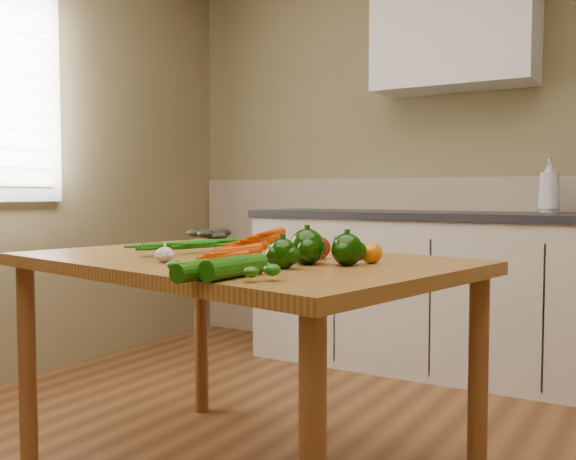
{
  "coord_description": "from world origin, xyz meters",
  "views": [
    {
      "loc": [
        1.0,
        -1.34,
        1.01
      ],
      "look_at": [
        -0.21,
        0.66,
        0.87
      ],
      "focal_mm": 40.0,
      "sensor_mm": 36.0,
      "label": 1
    }
  ],
  "objects_px": {
    "pepper_a": "(307,247)",
    "soap_bottle_a": "(549,185)",
    "carrot_bunch": "(230,246)",
    "table": "(237,283)",
    "pepper_b": "(347,250)",
    "tomato_a": "(318,248)",
    "leafy_greens": "(216,232)",
    "zucchini_b": "(211,269)",
    "garlic_bulb": "(165,255)",
    "tomato_b": "(342,249)",
    "zucchini_a": "(235,267)",
    "tomato_c": "(371,253)",
    "pepper_c": "(283,254)"
  },
  "relations": [
    {
      "from": "pepper_a",
      "to": "zucchini_b",
      "type": "relative_size",
      "value": 0.42
    },
    {
      "from": "carrot_bunch",
      "to": "tomato_c",
      "type": "relative_size",
      "value": 3.92
    },
    {
      "from": "pepper_b",
      "to": "tomato_a",
      "type": "relative_size",
      "value": 1.17
    },
    {
      "from": "tomato_b",
      "to": "zucchini_a",
      "type": "relative_size",
      "value": 0.27
    },
    {
      "from": "pepper_b",
      "to": "zucchini_b",
      "type": "relative_size",
      "value": 0.37
    },
    {
      "from": "soap_bottle_a",
      "to": "zucchini_a",
      "type": "bearing_deg",
      "value": 61.8
    },
    {
      "from": "carrot_bunch",
      "to": "zucchini_b",
      "type": "relative_size",
      "value": 1.09
    },
    {
      "from": "tomato_b",
      "to": "carrot_bunch",
      "type": "bearing_deg",
      "value": -154.85
    },
    {
      "from": "soap_bottle_a",
      "to": "tomato_b",
      "type": "relative_size",
      "value": 4.76
    },
    {
      "from": "pepper_c",
      "to": "zucchini_a",
      "type": "distance_m",
      "value": 0.23
    },
    {
      "from": "soap_bottle_a",
      "to": "pepper_b",
      "type": "bearing_deg",
      "value": 63.51
    },
    {
      "from": "table",
      "to": "pepper_a",
      "type": "bearing_deg",
      "value": -1.88
    },
    {
      "from": "zucchini_b",
      "to": "carrot_bunch",
      "type": "bearing_deg",
      "value": 121.46
    },
    {
      "from": "zucchini_a",
      "to": "pepper_a",
      "type": "bearing_deg",
      "value": 88.9
    },
    {
      "from": "pepper_a",
      "to": "table",
      "type": "bearing_deg",
      "value": 167.26
    },
    {
      "from": "leafy_greens",
      "to": "tomato_c",
      "type": "distance_m",
      "value": 0.89
    },
    {
      "from": "pepper_c",
      "to": "tomato_c",
      "type": "xyz_separation_m",
      "value": [
        0.16,
        0.26,
        -0.01
      ]
    },
    {
      "from": "leafy_greens",
      "to": "zucchini_b",
      "type": "distance_m",
      "value": 1.05
    },
    {
      "from": "pepper_c",
      "to": "tomato_c",
      "type": "distance_m",
      "value": 0.3
    },
    {
      "from": "table",
      "to": "tomato_a",
      "type": "bearing_deg",
      "value": 27.57
    },
    {
      "from": "pepper_c",
      "to": "tomato_a",
      "type": "distance_m",
      "value": 0.29
    },
    {
      "from": "tomato_a",
      "to": "zucchini_b",
      "type": "height_order",
      "value": "tomato_a"
    },
    {
      "from": "pepper_c",
      "to": "pepper_b",
      "type": "bearing_deg",
      "value": 54.43
    },
    {
      "from": "zucchini_b",
      "to": "zucchini_a",
      "type": "bearing_deg",
      "value": 43.89
    },
    {
      "from": "soap_bottle_a",
      "to": "carrot_bunch",
      "type": "relative_size",
      "value": 1.08
    },
    {
      "from": "leafy_greens",
      "to": "zucchini_a",
      "type": "xyz_separation_m",
      "value": [
        0.67,
        -0.8,
        -0.03
      ]
    },
    {
      "from": "tomato_c",
      "to": "zucchini_a",
      "type": "distance_m",
      "value": 0.51
    },
    {
      "from": "table",
      "to": "garlic_bulb",
      "type": "distance_m",
      "value": 0.29
    },
    {
      "from": "tomato_c",
      "to": "garlic_bulb",
      "type": "bearing_deg",
      "value": -151.27
    },
    {
      "from": "leafy_greens",
      "to": "garlic_bulb",
      "type": "relative_size",
      "value": 3.69
    },
    {
      "from": "pepper_a",
      "to": "pepper_c",
      "type": "bearing_deg",
      "value": -91.87
    },
    {
      "from": "soap_bottle_a",
      "to": "tomato_a",
      "type": "xyz_separation_m",
      "value": [
        -0.41,
        -1.83,
        -0.22
      ]
    },
    {
      "from": "table",
      "to": "pepper_c",
      "type": "bearing_deg",
      "value": -22.71
    },
    {
      "from": "soap_bottle_a",
      "to": "pepper_c",
      "type": "relative_size",
      "value": 3.5
    },
    {
      "from": "leafy_greens",
      "to": "zucchini_b",
      "type": "xyz_separation_m",
      "value": [
        0.63,
        -0.84,
        -0.03
      ]
    },
    {
      "from": "pepper_a",
      "to": "zucchini_b",
      "type": "xyz_separation_m",
      "value": [
        -0.05,
        -0.4,
        -0.03
      ]
    },
    {
      "from": "carrot_bunch",
      "to": "table",
      "type": "bearing_deg",
      "value": 19.97
    },
    {
      "from": "garlic_bulb",
      "to": "zucchini_a",
      "type": "relative_size",
      "value": 0.25
    },
    {
      "from": "pepper_b",
      "to": "tomato_a",
      "type": "height_order",
      "value": "pepper_b"
    },
    {
      "from": "pepper_b",
      "to": "tomato_b",
      "type": "relative_size",
      "value": 1.51
    },
    {
      "from": "tomato_c",
      "to": "pepper_b",
      "type": "bearing_deg",
      "value": -114.44
    },
    {
      "from": "carrot_bunch",
      "to": "pepper_c",
      "type": "bearing_deg",
      "value": -20.0
    },
    {
      "from": "pepper_a",
      "to": "soap_bottle_a",
      "type": "bearing_deg",
      "value": 79.41
    },
    {
      "from": "carrot_bunch",
      "to": "tomato_b",
      "type": "bearing_deg",
      "value": 36.0
    },
    {
      "from": "table",
      "to": "soap_bottle_a",
      "type": "xyz_separation_m",
      "value": [
        0.68,
        1.91,
        0.35
      ]
    },
    {
      "from": "pepper_b",
      "to": "zucchini_a",
      "type": "relative_size",
      "value": 0.41
    },
    {
      "from": "leafy_greens",
      "to": "tomato_a",
      "type": "bearing_deg",
      "value": -24.04
    },
    {
      "from": "zucchini_a",
      "to": "zucchini_b",
      "type": "bearing_deg",
      "value": -136.11
    },
    {
      "from": "zucchini_a",
      "to": "tomato_a",
      "type": "bearing_deg",
      "value": 94.0
    },
    {
      "from": "table",
      "to": "tomato_b",
      "type": "xyz_separation_m",
      "value": [
        0.32,
        0.16,
        0.12
      ]
    }
  ]
}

